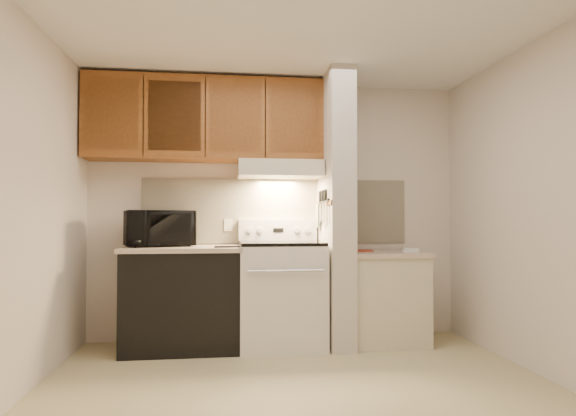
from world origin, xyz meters
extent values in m
plane|color=#C6B787|center=(0.00, 0.00, 0.00)|extent=(3.60, 3.60, 0.00)
plane|color=white|center=(0.00, 0.00, 2.50)|extent=(3.60, 3.60, 0.00)
cube|color=beige|center=(0.00, 1.50, 1.25)|extent=(3.60, 2.50, 0.02)
cube|color=beige|center=(-1.80, 0.00, 1.25)|extent=(0.02, 3.00, 2.50)
cube|color=beige|center=(1.80, 0.00, 1.25)|extent=(0.02, 3.00, 2.50)
cube|color=#FFF2CD|center=(0.00, 1.49, 1.24)|extent=(2.60, 0.02, 0.63)
cube|color=silver|center=(0.00, 1.16, 0.46)|extent=(0.76, 0.65, 0.92)
cube|color=black|center=(0.00, 0.84, 0.50)|extent=(0.50, 0.01, 0.30)
cylinder|color=silver|center=(0.00, 0.80, 0.72)|extent=(0.65, 0.02, 0.02)
cube|color=black|center=(0.00, 1.16, 0.94)|extent=(0.74, 0.64, 0.03)
cube|color=silver|center=(0.00, 1.44, 1.05)|extent=(0.76, 0.08, 0.20)
cube|color=black|center=(0.00, 1.40, 1.05)|extent=(0.10, 0.01, 0.04)
cylinder|color=silver|center=(-0.28, 1.40, 1.05)|extent=(0.05, 0.02, 0.05)
cylinder|color=silver|center=(-0.18, 1.40, 1.05)|extent=(0.05, 0.02, 0.05)
cylinder|color=silver|center=(0.18, 1.40, 1.05)|extent=(0.05, 0.02, 0.05)
cylinder|color=silver|center=(0.28, 1.40, 1.05)|extent=(0.05, 0.02, 0.05)
cube|color=black|center=(-0.88, 1.17, 0.43)|extent=(1.00, 0.63, 0.87)
cube|color=#C6AE97|center=(-0.88, 1.17, 0.89)|extent=(1.04, 0.67, 0.04)
cube|color=black|center=(-0.48, 0.97, 0.92)|extent=(0.24, 0.11, 0.02)
cylinder|color=#1E645F|center=(-0.83, 1.39, 0.96)|extent=(0.10, 0.10, 0.09)
cube|color=beige|center=(-0.48, 1.48, 1.10)|extent=(0.08, 0.01, 0.12)
imported|color=black|center=(-1.10, 1.23, 1.07)|extent=(0.68, 0.56, 0.32)
cube|color=beige|center=(0.51, 1.15, 1.25)|extent=(0.22, 0.70, 2.50)
cube|color=brown|center=(0.39, 1.15, 1.30)|extent=(0.01, 0.70, 0.04)
cube|color=black|center=(0.39, 1.10, 1.32)|extent=(0.02, 0.42, 0.04)
cube|color=silver|center=(0.38, 0.94, 1.22)|extent=(0.01, 0.03, 0.16)
cylinder|color=black|center=(0.38, 0.95, 1.37)|extent=(0.02, 0.02, 0.10)
cube|color=silver|center=(0.38, 1.02, 1.21)|extent=(0.01, 0.04, 0.18)
cylinder|color=black|center=(0.38, 1.02, 1.37)|extent=(0.02, 0.02, 0.10)
cube|color=silver|center=(0.38, 1.09, 1.20)|extent=(0.01, 0.04, 0.20)
cylinder|color=black|center=(0.38, 1.09, 1.37)|extent=(0.02, 0.02, 0.10)
cube|color=silver|center=(0.38, 1.18, 1.22)|extent=(0.01, 0.04, 0.16)
cylinder|color=black|center=(0.38, 1.19, 1.37)|extent=(0.02, 0.02, 0.10)
cube|color=silver|center=(0.38, 1.25, 1.21)|extent=(0.01, 0.04, 0.18)
cylinder|color=black|center=(0.38, 1.25, 1.37)|extent=(0.02, 0.02, 0.10)
cube|color=gray|center=(0.38, 1.32, 1.19)|extent=(0.03, 0.09, 0.22)
cube|color=beige|center=(0.97, 1.15, 0.40)|extent=(0.70, 0.60, 0.81)
cube|color=#C6AE97|center=(0.97, 1.15, 0.83)|extent=(0.74, 0.64, 0.04)
cube|color=#B94126|center=(0.79, 1.25, 0.85)|extent=(0.26, 0.31, 0.01)
cube|color=white|center=(1.19, 1.05, 0.87)|extent=(0.15, 0.11, 0.04)
cube|color=beige|center=(0.00, 1.28, 1.62)|extent=(0.78, 0.44, 0.15)
cube|color=beige|center=(0.00, 1.07, 1.58)|extent=(0.78, 0.04, 0.06)
cube|color=brown|center=(-0.69, 1.32, 2.08)|extent=(2.18, 0.33, 0.77)
cube|color=brown|center=(-1.51, 1.17, 2.08)|extent=(0.46, 0.01, 0.63)
cube|color=black|center=(-1.23, 1.16, 2.08)|extent=(0.01, 0.01, 0.73)
cube|color=brown|center=(-0.96, 1.17, 2.08)|extent=(0.46, 0.01, 0.63)
cube|color=black|center=(-0.69, 1.16, 2.08)|extent=(0.01, 0.01, 0.73)
cube|color=brown|center=(-0.42, 1.17, 2.08)|extent=(0.46, 0.01, 0.63)
cube|color=black|center=(-0.14, 1.16, 2.08)|extent=(0.01, 0.01, 0.73)
cube|color=brown|center=(0.13, 1.17, 2.08)|extent=(0.46, 0.01, 0.63)
camera|label=1|loc=(-0.49, -3.22, 1.14)|focal=30.00mm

